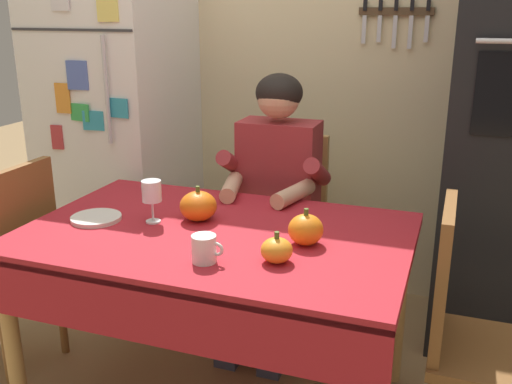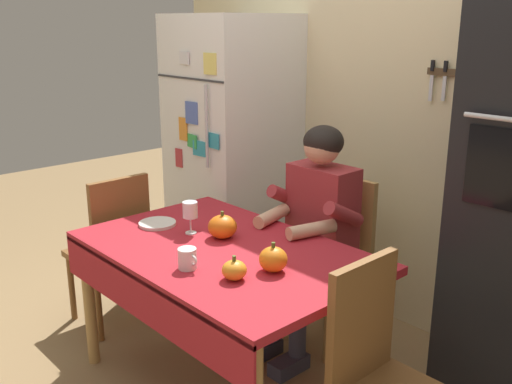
% 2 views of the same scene
% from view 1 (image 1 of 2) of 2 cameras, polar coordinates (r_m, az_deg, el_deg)
% --- Properties ---
extents(back_wall_assembly, '(3.70, 0.13, 2.60)m').
position_cam_1_polar(back_wall_assembly, '(3.15, 6.07, 13.68)').
color(back_wall_assembly, beige).
rests_on(back_wall_assembly, ground).
extents(refrigerator, '(0.68, 0.71, 1.80)m').
position_cam_1_polar(refrigerator, '(3.25, -13.42, 6.30)').
color(refrigerator, white).
rests_on(refrigerator, ground).
extents(dining_table, '(1.40, 0.90, 0.74)m').
position_cam_1_polar(dining_table, '(2.14, -4.18, -6.10)').
color(dining_table, tan).
rests_on(dining_table, ground).
extents(chair_behind_person, '(0.40, 0.40, 0.93)m').
position_cam_1_polar(chair_behind_person, '(2.87, 2.93, -2.83)').
color(chair_behind_person, tan).
rests_on(chair_behind_person, ground).
extents(seated_person, '(0.47, 0.55, 1.25)m').
position_cam_1_polar(seated_person, '(2.62, 1.80, 0.43)').
color(seated_person, '#38384C').
rests_on(seated_person, ground).
extents(chair_left_side, '(0.40, 0.40, 0.93)m').
position_cam_1_polar(chair_left_side, '(2.62, -23.17, -6.37)').
color(chair_left_side, brown).
rests_on(chair_left_side, ground).
extents(chair_right_side, '(0.40, 0.40, 0.93)m').
position_cam_1_polar(chair_right_side, '(2.07, 20.33, -12.60)').
color(chair_right_side, brown).
rests_on(chair_right_side, ground).
extents(coffee_mug, '(0.11, 0.08, 0.09)m').
position_cam_1_polar(coffee_mug, '(1.85, -5.10, -5.60)').
color(coffee_mug, white).
rests_on(coffee_mug, dining_table).
extents(wine_glass, '(0.07, 0.07, 0.16)m').
position_cam_1_polar(wine_glass, '(2.19, -10.26, -0.05)').
color(wine_glass, white).
rests_on(wine_glass, dining_table).
extents(pumpkin_large, '(0.10, 0.10, 0.10)m').
position_cam_1_polar(pumpkin_large, '(1.85, 2.05, -5.75)').
color(pumpkin_large, orange).
rests_on(pumpkin_large, dining_table).
extents(pumpkin_medium, '(0.12, 0.12, 0.13)m').
position_cam_1_polar(pumpkin_medium, '(1.99, 4.93, -3.71)').
color(pumpkin_medium, orange).
rests_on(pumpkin_medium, dining_table).
extents(pumpkin_small, '(0.14, 0.14, 0.14)m').
position_cam_1_polar(pumpkin_small, '(2.21, -5.72, -1.38)').
color(pumpkin_small, orange).
rests_on(pumpkin_small, dining_table).
extents(serving_tray, '(0.19, 0.19, 0.02)m').
position_cam_1_polar(serving_tray, '(2.30, -15.50, -2.49)').
color(serving_tray, silver).
rests_on(serving_tray, dining_table).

